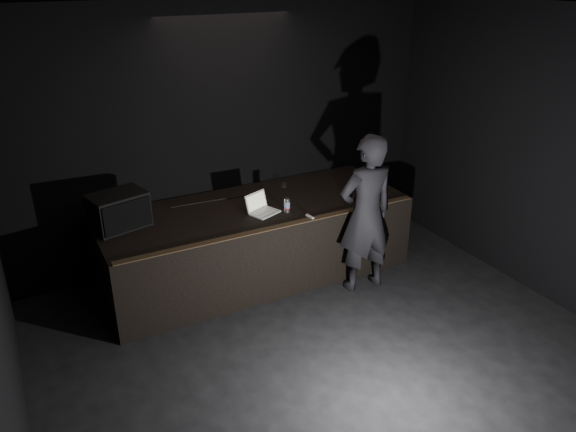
# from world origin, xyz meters

# --- Properties ---
(ground) EXTENTS (7.00, 7.00, 0.00)m
(ground) POSITION_xyz_m (0.00, 0.00, 0.00)
(ground) COLOR black
(ground) RESTS_ON ground
(room_walls) EXTENTS (6.10, 7.10, 3.52)m
(room_walls) POSITION_xyz_m (0.00, 0.00, 2.02)
(room_walls) COLOR black
(room_walls) RESTS_ON ground
(stage_riser) EXTENTS (4.00, 1.50, 1.00)m
(stage_riser) POSITION_xyz_m (0.00, 2.73, 0.50)
(stage_riser) COLOR black
(stage_riser) RESTS_ON ground
(riser_lip) EXTENTS (3.92, 0.10, 0.01)m
(riser_lip) POSITION_xyz_m (0.00, 2.02, 1.01)
(riser_lip) COLOR brown
(riser_lip) RESTS_ON stage_riser
(stage_monitor) EXTENTS (0.73, 0.60, 0.42)m
(stage_monitor) POSITION_xyz_m (-1.67, 2.90, 1.21)
(stage_monitor) COLOR black
(stage_monitor) RESTS_ON stage_riser
(cable) EXTENTS (1.03, 0.09, 0.02)m
(cable) POSITION_xyz_m (-0.46, 3.13, 1.01)
(cable) COLOR black
(cable) RESTS_ON stage_riser
(laptop) EXTENTS (0.44, 0.41, 0.24)m
(laptop) POSITION_xyz_m (0.00, 2.51, 1.06)
(laptop) COLOR silver
(laptop) RESTS_ON stage_riser
(beer_can) EXTENTS (0.08, 0.08, 0.18)m
(beer_can) POSITION_xyz_m (0.29, 2.36, 1.09)
(beer_can) COLOR silver
(beer_can) RESTS_ON stage_riser
(plastic_cup) EXTENTS (0.08, 0.08, 0.09)m
(plastic_cup) POSITION_xyz_m (0.62, 3.07, 1.05)
(plastic_cup) COLOR white
(plastic_cup) RESTS_ON stage_riser
(wii_remote) EXTENTS (0.04, 0.14, 0.03)m
(wii_remote) POSITION_xyz_m (0.46, 2.08, 1.01)
(wii_remote) COLOR silver
(wii_remote) RESTS_ON stage_riser
(person) EXTENTS (0.78, 0.53, 2.06)m
(person) POSITION_xyz_m (1.10, 1.78, 1.03)
(person) COLOR black
(person) RESTS_ON ground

